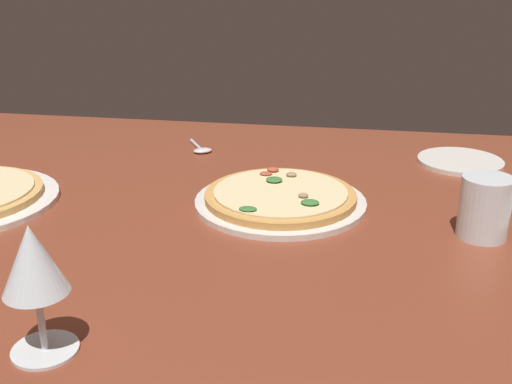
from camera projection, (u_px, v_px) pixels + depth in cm
name	position (u px, v px, depth cm)	size (l,w,h in cm)	color
dining_table	(231.00, 224.00, 105.77)	(150.00, 110.00, 4.00)	brown
pizza_main	(280.00, 198.00, 107.69)	(28.97, 28.97, 3.37)	silver
wine_glass_far	(33.00, 265.00, 65.44)	(7.26, 7.26, 15.02)	silver
water_glass	(484.00, 210.00, 95.06)	(7.54, 7.54, 9.47)	silver
side_plate	(460.00, 161.00, 128.44)	(16.89, 16.89, 0.90)	silver
spoon	(201.00, 149.00, 136.10)	(7.24, 9.94, 1.00)	silver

